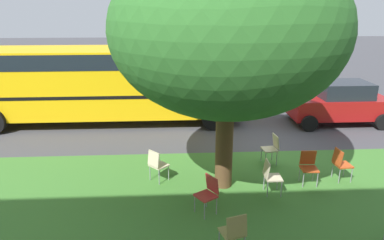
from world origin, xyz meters
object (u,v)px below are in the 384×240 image
chair_0 (208,192)px  chair_3 (272,147)px  chair_7 (234,231)px  school_bus (108,78)px  chair_2 (309,165)px  parked_car (339,103)px  street_tree (228,31)px  chair_6 (341,162)px  chair_5 (270,175)px  chair_4 (157,163)px

chair_0 → chair_3: same height
chair_7 → school_bus: size_ratio=0.08×
chair_2 → chair_0: bearing=24.1°
parked_car → chair_3: bearing=44.3°
chair_2 → parked_car: 5.61m
street_tree → chair_6: size_ratio=6.70×
chair_3 → chair_6: size_ratio=1.00×
street_tree → parked_car: size_ratio=1.59×
chair_2 → chair_5: bearing=23.2°
street_tree → chair_0: street_tree is taller
chair_6 → chair_0: bearing=20.1°
parked_car → school_bus: 8.99m
chair_5 → chair_6: (-2.04, -0.60, 0.00)m
street_tree → chair_0: 3.64m
chair_7 → chair_0: bearing=-77.2°
chair_3 → chair_0: bearing=49.6°
street_tree → chair_3: bearing=-141.9°
chair_2 → chair_7: 3.59m
school_bus → street_tree: bearing=124.2°
chair_5 → chair_6: size_ratio=1.00×
chair_0 → parked_car: parked_car is taller
chair_3 → chair_4: same height
chair_4 → chair_6: 4.84m
street_tree → chair_2: bearing=179.7°
street_tree → chair_4: 3.80m
street_tree → parked_car: (-5.17, -4.75, -3.06)m
chair_6 → parked_car: parked_car is taller
chair_2 → chair_5: same height
school_bus → chair_3: bearing=141.5°
chair_5 → chair_2: bearing=-156.8°
chair_3 → chair_7: bearing=65.5°
chair_4 → chair_7: bearing=117.0°
chair_0 → chair_3: 3.27m
street_tree → chair_7: 4.32m
school_bus → chair_6: bearing=141.8°
chair_6 → school_bus: bearing=-38.2°
street_tree → school_bus: bearing=-55.8°
chair_2 → chair_5: (1.14, 0.49, 0.00)m
chair_0 → chair_5: (-1.60, -0.74, 0.00)m
chair_4 → chair_3: bearing=-164.0°
chair_3 → chair_7: 4.32m
chair_5 → chair_3: bearing=-106.5°
chair_3 → parked_car: 5.00m
chair_6 → chair_2: bearing=6.8°
chair_0 → chair_2: 3.00m
chair_2 → school_bus: (5.96, -5.51, 1.24)m
chair_2 → chair_6: 0.91m
chair_5 → chair_7: 2.52m
chair_7 → parked_car: size_ratio=0.24×
chair_2 → chair_4: bearing=-4.7°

